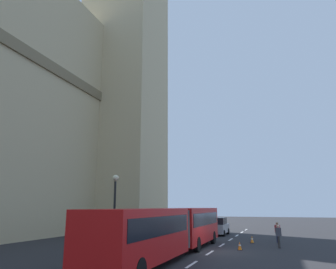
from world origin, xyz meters
name	(u,v)px	position (x,y,z in m)	size (l,w,h in m)	color
ground_plane	(211,252)	(0.00, 0.00, 0.00)	(160.00, 160.00, 0.00)	#262628
lane_centre_marking	(222,245)	(4.08, 0.00, 0.00)	(39.00, 0.16, 0.01)	silver
articulated_bus	(171,227)	(-2.62, 1.99, 1.75)	(18.18, 2.54, 2.90)	red
sedan_lead	(218,226)	(13.11, 1.97, 0.91)	(4.40, 1.86, 1.85)	gray
traffic_cone_west	(240,246)	(1.56, -1.73, 0.28)	(0.36, 0.36, 0.58)	black
traffic_cone_middle	(252,240)	(6.45, -2.16, 0.28)	(0.36, 0.36, 0.58)	black
street_lamp	(115,206)	(-1.95, 6.50, 3.06)	(0.44, 0.44, 5.27)	black
pedestrian_near_cones	(279,235)	(3.62, -4.37, 0.91)	(0.36, 0.43, 1.69)	#333333
pedestrian_by_kerb	(278,232)	(7.52, -4.26, 0.91)	(0.43, 0.46, 1.69)	#262D4C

